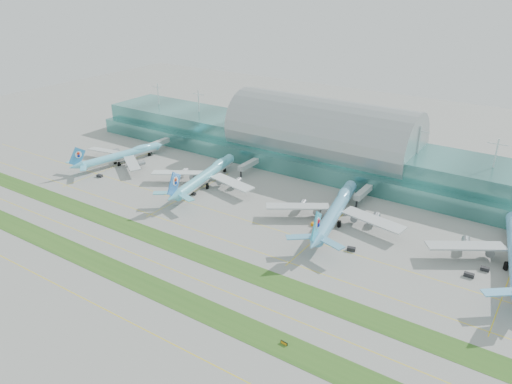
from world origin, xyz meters
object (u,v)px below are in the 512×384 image
Objects in this scene: airliner_b at (206,175)px; airliner_c at (336,209)px; terminal at (321,144)px; airliner_a at (122,155)px; taxiway_sign_east at (284,343)px.

airliner_c is at bearing -9.76° from airliner_b.
airliner_c is (41.81, -65.18, -7.44)m from terminal.
airliner_a is at bearing 172.52° from airliner_b.
airliner_a is at bearing 170.08° from airliner_c.
terminal is 77.09m from airliner_b.
terminal is 5.15× the size of airliner_a.
terminal is 77.80m from airliner_c.
taxiway_sign_east is (174.70, -88.45, -5.06)m from airliner_a.
airliner_a is 150.27m from airliner_c.
airliner_c reaches higher than airliner_b.
airliner_b is 26.46× the size of taxiway_sign_east.
airliner_b is at bearing 145.90° from taxiway_sign_east.
airliner_c is (82.47, -0.15, 0.39)m from airliner_b.
airliner_c reaches higher than taxiway_sign_east.
taxiway_sign_east is at bearing -50.07° from airliner_b.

